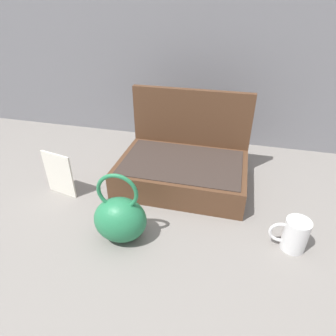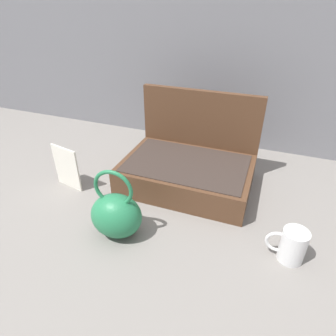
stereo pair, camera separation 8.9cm
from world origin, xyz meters
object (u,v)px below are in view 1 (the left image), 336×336
object	(u,v)px
teal_pouch_handbag	(120,218)
info_card_left	(59,174)
open_suitcase	(183,164)
coffee_mug	(294,235)

from	to	relation	value
teal_pouch_handbag	info_card_left	bearing A→B (deg)	152.03
info_card_left	teal_pouch_handbag	bearing A→B (deg)	-16.31
open_suitcase	teal_pouch_handbag	world-z (taller)	open_suitcase
teal_pouch_handbag	info_card_left	xyz separation A→B (m)	(-0.29, 0.16, 0.01)
info_card_left	open_suitcase	bearing A→B (deg)	36.29
open_suitcase	coffee_mug	size ratio (longest dim) A/B	4.36
teal_pouch_handbag	coffee_mug	size ratio (longest dim) A/B	2.11
open_suitcase	info_card_left	world-z (taller)	open_suitcase
open_suitcase	info_card_left	bearing A→B (deg)	-155.37
teal_pouch_handbag	coffee_mug	world-z (taller)	teal_pouch_handbag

